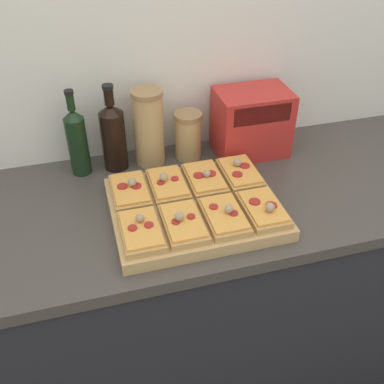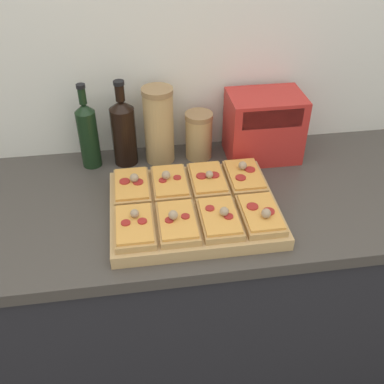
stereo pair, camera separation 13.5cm
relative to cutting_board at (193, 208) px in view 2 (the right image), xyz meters
name	(u,v)px [view 2 (the right image)]	position (x,y,z in m)	size (l,w,h in m)	color
wall_back	(170,54)	(-0.02, 0.44, 0.32)	(6.00, 0.06, 2.50)	silver
kitchen_counter	(186,292)	(-0.02, 0.08, -0.47)	(2.63, 0.67, 0.91)	#232328
cutting_board	(193,208)	(0.00, 0.00, 0.00)	(0.50, 0.40, 0.04)	tan
pizza_slice_back_left	(132,186)	(-0.18, 0.10, 0.03)	(0.11, 0.18, 0.06)	tan
pizza_slice_back_midleft	(170,183)	(-0.06, 0.10, 0.03)	(0.11, 0.18, 0.06)	tan
pizza_slice_back_midright	(208,180)	(0.06, 0.10, 0.03)	(0.11, 0.18, 0.05)	tan
pizza_slice_back_right	(244,176)	(0.18, 0.10, 0.03)	(0.11, 0.18, 0.05)	tan
pizza_slice_front_left	(134,226)	(-0.18, -0.09, 0.03)	(0.11, 0.18, 0.05)	tan
pizza_slice_front_midleft	(177,222)	(-0.06, -0.10, 0.03)	(0.11, 0.18, 0.05)	tan
pizza_slice_front_midright	(220,218)	(0.06, -0.10, 0.03)	(0.11, 0.18, 0.05)	tan
pizza_slice_front_right	(261,214)	(0.18, -0.10, 0.03)	(0.11, 0.18, 0.06)	tan
olive_oil_bottle	(88,134)	(-0.31, 0.32, 0.10)	(0.07, 0.07, 0.30)	black
wine_bottle	(124,131)	(-0.19, 0.32, 0.10)	(0.08, 0.08, 0.30)	black
grain_jar_tall	(159,125)	(-0.07, 0.32, 0.12)	(0.11, 0.11, 0.27)	tan
grain_jar_short	(199,135)	(0.07, 0.32, 0.07)	(0.10, 0.10, 0.17)	tan
toaster_oven	(264,126)	(0.29, 0.29, 0.10)	(0.28, 0.18, 0.23)	red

